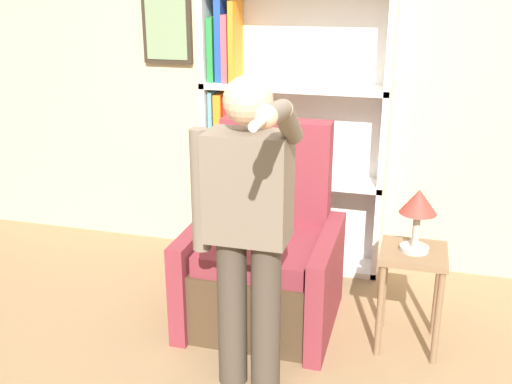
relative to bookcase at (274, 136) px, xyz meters
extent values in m
cube|color=beige|center=(0.28, 0.16, 0.45)|extent=(8.00, 0.06, 2.80)
cube|color=#33281E|center=(-0.83, 0.11, 0.71)|extent=(0.37, 0.04, 0.48)
cube|color=gray|center=(-0.83, 0.09, 0.71)|extent=(0.31, 0.01, 0.42)
cube|color=white|center=(-0.48, -0.02, 0.03)|extent=(0.04, 0.28, 1.97)
cube|color=white|center=(0.77, -0.02, 0.03)|extent=(0.04, 0.28, 1.97)
cube|color=white|center=(0.15, 0.11, 0.03)|extent=(1.29, 0.01, 1.97)
cube|color=white|center=(0.15, -0.02, -0.93)|extent=(1.29, 0.28, 0.04)
cube|color=white|center=(0.15, -0.02, -0.30)|extent=(1.29, 0.28, 0.04)
cube|color=white|center=(0.15, -0.02, 0.36)|extent=(1.29, 0.28, 0.04)
cube|color=purple|center=(-0.43, -0.02, -0.65)|extent=(0.04, 0.17, 0.53)
cube|color=red|center=(-0.38, -0.02, -0.65)|extent=(0.05, 0.23, 0.53)
cube|color=#238438|center=(-0.31, -0.02, -0.62)|extent=(0.06, 0.22, 0.59)
cube|color=white|center=(-0.25, -0.02, -0.62)|extent=(0.05, 0.23, 0.59)
cube|color=#5B99A8|center=(-0.43, -0.02, 0.02)|extent=(0.03, 0.21, 0.59)
cube|color=orange|center=(-0.38, -0.02, 0.01)|extent=(0.05, 0.21, 0.57)
cube|color=red|center=(-0.33, -0.02, 0.01)|extent=(0.03, 0.16, 0.57)
cube|color=gold|center=(-0.28, -0.02, -0.03)|extent=(0.03, 0.17, 0.50)
cube|color=#238438|center=(-0.43, -0.02, 0.60)|extent=(0.04, 0.19, 0.43)
cube|color=#1E47B2|center=(-0.37, -0.02, 0.66)|extent=(0.05, 0.17, 0.56)
cube|color=#BC4C56|center=(-0.32, -0.02, 0.61)|extent=(0.04, 0.23, 0.45)
cube|color=orange|center=(-0.27, -0.02, 0.65)|extent=(0.04, 0.24, 0.54)
cube|color=#4C3823|center=(0.15, -0.88, -0.74)|extent=(0.68, 0.76, 0.43)
cube|color=maroon|center=(0.15, -0.92, -0.46)|extent=(0.64, 0.64, 0.12)
cube|color=maroon|center=(0.15, -0.54, -0.25)|extent=(0.68, 0.16, 0.98)
cube|color=maroon|center=(-0.24, -0.88, -0.65)|extent=(0.10, 0.84, 0.61)
cube|color=maroon|center=(0.54, -0.88, -0.65)|extent=(0.10, 0.84, 0.61)
cylinder|color=#473D33|center=(0.16, -1.49, -0.54)|extent=(0.15, 0.15, 0.82)
cylinder|color=#473D33|center=(0.33, -1.49, -0.54)|extent=(0.15, 0.15, 0.82)
cube|color=#756656|center=(0.25, -1.49, 0.13)|extent=(0.39, 0.24, 0.53)
sphere|color=#DBAD89|center=(0.25, -1.49, 0.54)|extent=(0.23, 0.23, 0.23)
cylinder|color=#756656|center=(0.01, -1.49, 0.09)|extent=(0.09, 0.09, 0.61)
cylinder|color=#756656|center=(0.45, -1.61, 0.47)|extent=(0.09, 0.28, 0.23)
cylinder|color=#756656|center=(0.45, -1.85, 0.57)|extent=(0.08, 0.27, 0.10)
sphere|color=#DBAD89|center=(0.45, -1.98, 0.58)|extent=(0.09, 0.09, 0.09)
cylinder|color=white|center=(0.45, -2.07, 0.58)|extent=(0.04, 0.15, 0.04)
cube|color=#846647|center=(1.02, -0.91, -0.38)|extent=(0.36, 0.36, 0.04)
cylinder|color=#846647|center=(0.87, -1.06, -0.67)|extent=(0.04, 0.04, 0.56)
cylinder|color=#846647|center=(1.18, -1.06, -0.67)|extent=(0.04, 0.04, 0.56)
cylinder|color=#846647|center=(0.87, -0.75, -0.67)|extent=(0.04, 0.04, 0.56)
cylinder|color=#846647|center=(1.18, -0.75, -0.67)|extent=(0.04, 0.04, 0.56)
cylinder|color=#B7B2A8|center=(1.02, -0.91, -0.35)|extent=(0.16, 0.16, 0.02)
cylinder|color=#B7B2A8|center=(1.02, -0.91, -0.24)|extent=(0.04, 0.04, 0.20)
cone|color=#B2382D|center=(1.02, -0.91, -0.07)|extent=(0.20, 0.20, 0.14)
camera|label=1|loc=(0.98, -4.03, 1.03)|focal=42.00mm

